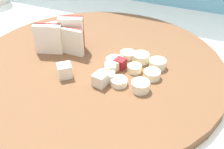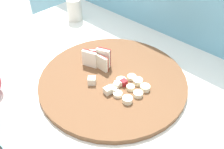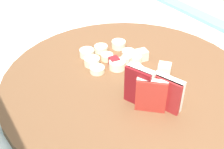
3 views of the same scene
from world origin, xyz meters
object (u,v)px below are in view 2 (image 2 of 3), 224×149
(apple_wedge_fan, at_px, (98,59))
(small_jar, at_px, (75,9))
(cutting_board, at_px, (112,81))
(banana_slice_rows, at_px, (130,88))
(apple_dice_pile, at_px, (107,85))

(apple_wedge_fan, bearing_deg, small_jar, 151.65)
(cutting_board, relative_size, small_jar, 4.87)
(cutting_board, xyz_separation_m, small_jar, (-0.39, 0.19, 0.04))
(cutting_board, height_order, small_jar, small_jar)
(apple_wedge_fan, bearing_deg, banana_slice_rows, -5.69)
(cutting_board, relative_size, apple_wedge_fan, 4.96)
(cutting_board, distance_m, apple_dice_pile, 0.04)
(cutting_board, bearing_deg, apple_dice_pile, -65.73)
(apple_dice_pile, xyz_separation_m, banana_slice_rows, (0.05, 0.04, -0.00))
(cutting_board, relative_size, banana_slice_rows, 4.10)
(banana_slice_rows, distance_m, small_jar, 0.49)
(cutting_board, height_order, apple_dice_pile, apple_dice_pile)
(cutting_board, distance_m, small_jar, 0.43)
(apple_dice_pile, relative_size, banana_slice_rows, 0.90)
(cutting_board, distance_m, banana_slice_rows, 0.07)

